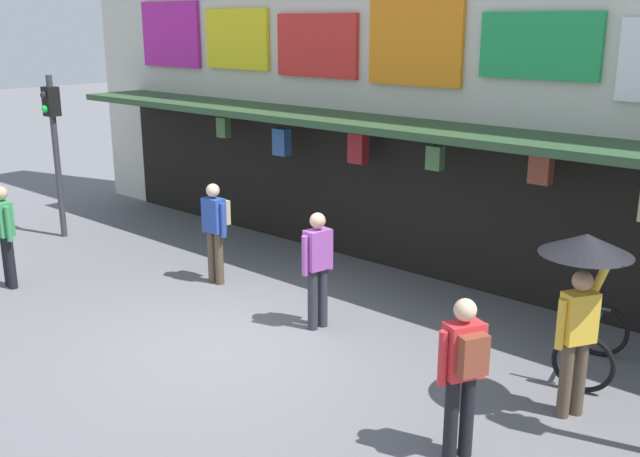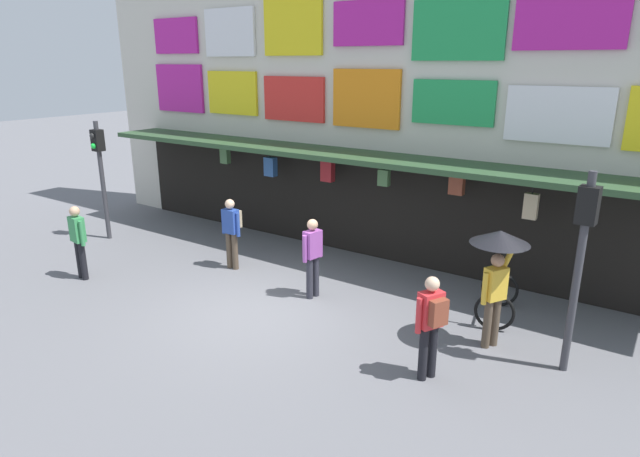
# 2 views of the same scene
# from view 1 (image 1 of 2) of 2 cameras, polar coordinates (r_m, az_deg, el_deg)

# --- Properties ---
(ground_plane) EXTENTS (80.00, 80.00, 0.00)m
(ground_plane) POSITION_cam_1_polar(r_m,az_deg,el_deg) (9.99, -6.53, -8.93)
(ground_plane) COLOR slate
(shopfront) EXTENTS (18.00, 2.60, 8.00)m
(shopfront) POSITION_cam_1_polar(r_m,az_deg,el_deg) (12.57, 9.08, 14.71)
(shopfront) COLOR beige
(shopfront) RESTS_ON ground
(traffic_light_near) EXTENTS (0.28, 0.33, 3.20)m
(traffic_light_near) POSITION_cam_1_polar(r_m,az_deg,el_deg) (15.19, -20.10, 7.20)
(traffic_light_near) COLOR #38383D
(traffic_light_near) RESTS_ON ground
(bicycle_parked) EXTENTS (0.95, 1.28, 1.05)m
(bicycle_parked) POSITION_cam_1_polar(r_m,az_deg,el_deg) (9.59, 20.49, -8.41)
(bicycle_parked) COLOR black
(bicycle_parked) RESTS_ON ground
(pedestrian_in_purple) EXTENTS (0.53, 0.36, 1.68)m
(pedestrian_in_purple) POSITION_cam_1_polar(r_m,az_deg,el_deg) (11.98, -8.18, 0.25)
(pedestrian_in_purple) COLOR brown
(pedestrian_in_purple) RESTS_ON ground
(pedestrian_with_umbrella) EXTENTS (0.96, 0.96, 2.08)m
(pedestrian_with_umbrella) POSITION_cam_1_polar(r_m,az_deg,el_deg) (8.08, 19.89, -3.37)
(pedestrian_with_umbrella) COLOR brown
(pedestrian_with_umbrella) RESTS_ON ground
(pedestrian_in_red) EXTENTS (0.53, 0.27, 1.68)m
(pedestrian_in_red) POSITION_cam_1_polar(r_m,az_deg,el_deg) (12.71, -23.40, -0.18)
(pedestrian_in_red) COLOR black
(pedestrian_in_red) RESTS_ON ground
(pedestrian_in_black) EXTENTS (0.28, 0.52, 1.68)m
(pedestrian_in_black) POSITION_cam_1_polar(r_m,az_deg,el_deg) (10.09, -0.19, -2.79)
(pedestrian_in_black) COLOR #2D2D38
(pedestrian_in_black) RESTS_ON ground
(pedestrian_in_yellow) EXTENTS (0.46, 0.48, 1.68)m
(pedestrian_in_yellow) POSITION_cam_1_polar(r_m,az_deg,el_deg) (7.23, 11.14, -10.64)
(pedestrian_in_yellow) COLOR black
(pedestrian_in_yellow) RESTS_ON ground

